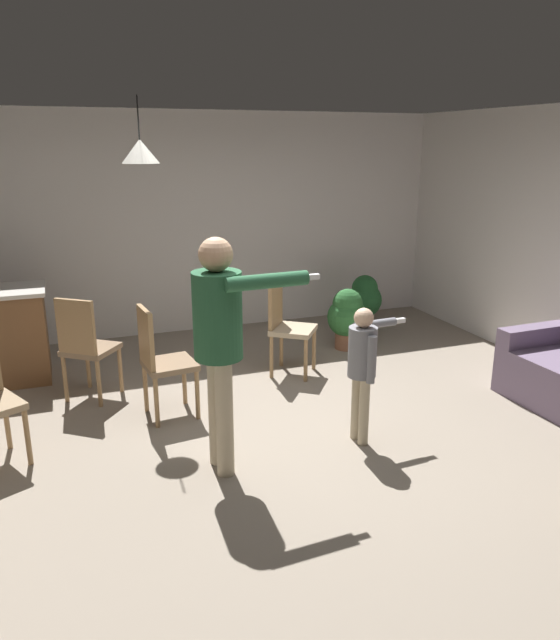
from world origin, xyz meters
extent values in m
plane|color=gray|center=(0.00, 0.00, 0.00)|extent=(7.68, 7.68, 0.00)
cube|color=silver|center=(0.00, 3.20, 1.35)|extent=(6.40, 0.10, 2.70)
cube|color=slate|center=(2.60, 0.11, 0.32)|extent=(0.85, 0.20, 0.63)
cylinder|color=#99754C|center=(2.93, 0.11, 0.03)|extent=(0.05, 0.05, 0.06)
cylinder|color=#99754C|center=(2.28, 0.10, 0.03)|extent=(0.05, 0.05, 0.06)
cylinder|color=tan|center=(-0.68, -0.23, 0.43)|extent=(0.13, 0.13, 0.87)
cylinder|color=tan|center=(-0.67, -0.41, 0.43)|extent=(0.13, 0.13, 0.87)
cylinder|color=#265938|center=(-0.67, -0.32, 1.18)|extent=(0.34, 0.34, 0.62)
sphere|color=tan|center=(-0.67, -0.32, 1.60)|extent=(0.24, 0.24, 0.24)
cylinder|color=#265938|center=(-0.68, -0.12, 1.15)|extent=(0.10, 0.10, 0.58)
cylinder|color=#265938|center=(-0.37, -0.50, 1.44)|extent=(0.58, 0.13, 0.10)
cube|color=white|center=(-0.05, -0.49, 1.44)|extent=(0.13, 0.04, 0.04)
cylinder|color=tan|center=(0.47, -0.24, 0.28)|extent=(0.08, 0.08, 0.56)
cylinder|color=tan|center=(0.48, -0.36, 0.28)|extent=(0.08, 0.08, 0.56)
cylinder|color=slate|center=(0.48, -0.30, 0.76)|extent=(0.22, 0.22, 0.40)
sphere|color=#D8AD8C|center=(0.48, -0.30, 1.04)|extent=(0.15, 0.15, 0.15)
cylinder|color=slate|center=(0.65, -0.16, 0.93)|extent=(0.38, 0.09, 0.07)
cube|color=white|center=(0.87, -0.14, 0.93)|extent=(0.13, 0.04, 0.04)
cylinder|color=slate|center=(0.48, -0.43, 0.74)|extent=(0.07, 0.07, 0.38)
cylinder|color=#99754C|center=(-1.05, 0.87, 0.23)|extent=(0.04, 0.04, 0.45)
cylinder|color=#99754C|center=(-1.01, 0.51, 0.23)|extent=(0.04, 0.04, 0.45)
cylinder|color=#99754C|center=(-0.69, 0.91, 0.23)|extent=(0.04, 0.04, 0.45)
cylinder|color=#99754C|center=(-0.65, 0.55, 0.23)|extent=(0.04, 0.04, 0.45)
cube|color=#7F664C|center=(-0.85, 0.71, 0.47)|extent=(0.46, 0.46, 0.05)
cube|color=#99754C|center=(-1.04, 0.69, 0.75)|extent=(0.08, 0.38, 0.50)
cylinder|color=#99754C|center=(0.49, 1.52, 0.23)|extent=(0.04, 0.04, 0.45)
cylinder|color=#99754C|center=(0.27, 1.23, 0.23)|extent=(0.04, 0.04, 0.45)
cylinder|color=#99754C|center=(0.77, 1.31, 0.23)|extent=(0.04, 0.04, 0.45)
cylinder|color=#99754C|center=(0.56, 1.02, 0.23)|extent=(0.04, 0.04, 0.45)
cube|color=tan|center=(0.52, 1.27, 0.47)|extent=(0.59, 0.59, 0.05)
cube|color=#99754C|center=(0.37, 1.38, 0.75)|extent=(0.26, 0.33, 0.50)
cylinder|color=#99754C|center=(-1.72, 1.34, 0.23)|extent=(0.04, 0.04, 0.45)
cylinder|color=#99754C|center=(-1.43, 1.12, 0.23)|extent=(0.04, 0.04, 0.45)
cylinder|color=#99754C|center=(-1.50, 1.62, 0.23)|extent=(0.04, 0.04, 0.45)
cylinder|color=#99754C|center=(-1.21, 1.40, 0.23)|extent=(0.04, 0.04, 0.45)
cube|color=#7F664C|center=(-1.47, 1.37, 0.47)|extent=(0.59, 0.59, 0.05)
cube|color=#99754C|center=(-1.58, 1.22, 0.75)|extent=(0.32, 0.26, 0.50)
cylinder|color=#99754C|center=(-2.17, 0.55, 0.23)|extent=(0.04, 0.04, 0.45)
cylinder|color=#99754C|center=(-2.01, 0.23, 0.23)|extent=(0.04, 0.04, 0.45)
cylinder|color=brown|center=(1.40, 1.80, 0.11)|extent=(0.27, 0.27, 0.21)
sphere|color=#2D6B33|center=(1.40, 1.80, 0.38)|extent=(0.46, 0.46, 0.46)
sphere|color=#2D6B33|center=(1.40, 1.80, 0.54)|extent=(0.35, 0.35, 0.35)
cylinder|color=#4C4742|center=(2.00, 2.49, 0.10)|extent=(0.26, 0.26, 0.21)
sphere|color=#235B2D|center=(2.00, 2.49, 0.36)|extent=(0.45, 0.45, 0.45)
sphere|color=#235B2D|center=(2.00, 2.49, 0.52)|extent=(0.34, 0.34, 0.34)
cone|color=silver|center=(-0.92, 1.18, 2.25)|extent=(0.32, 0.32, 0.20)
cylinder|color=black|center=(-0.92, 1.18, 2.52)|extent=(0.01, 0.01, 0.36)
camera|label=1|loc=(-1.65, -4.18, 2.32)|focal=33.67mm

